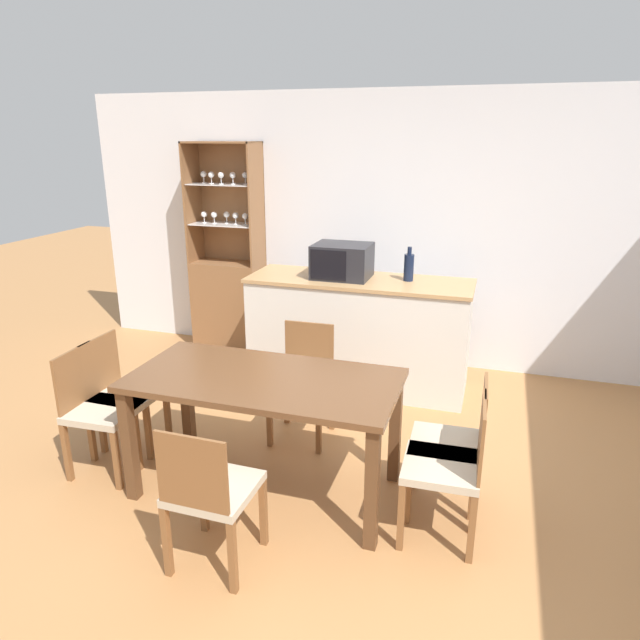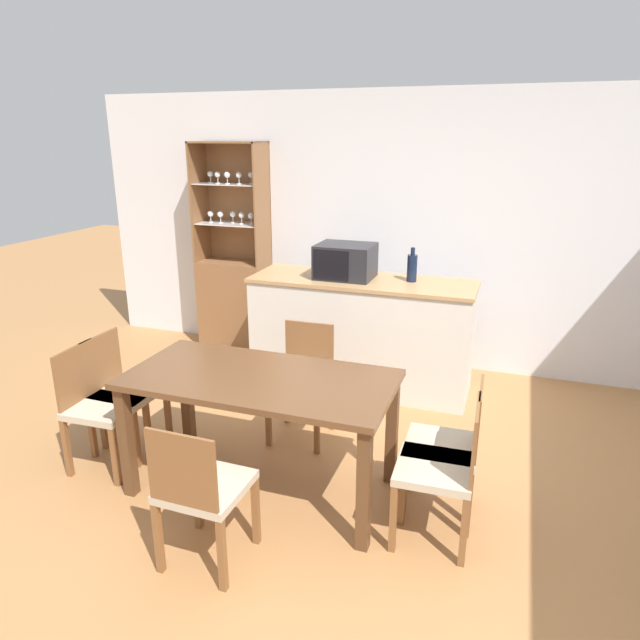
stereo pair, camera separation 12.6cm
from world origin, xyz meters
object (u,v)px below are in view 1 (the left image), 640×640
Objects in this scene: dining_chair_side_left_near at (99,410)px; dining_chair_side_right_far at (453,445)px; display_cabinet at (229,290)px; dining_table at (264,393)px; dining_chair_side_right_near at (449,467)px; microwave at (342,261)px; wine_bottle at (409,267)px; dining_chair_head_far at (303,381)px; dining_chair_head_near at (210,492)px; dining_chair_side_left_far at (122,394)px.

dining_chair_side_right_far is at bearing 93.88° from dining_chair_side_left_near.
dining_table is (1.35, -2.26, 0.04)m from display_cabinet.
dining_chair_side_right_far is (0.00, 0.24, 0.00)m from dining_chair_side_right_near.
display_cabinet is 4.35× the size of microwave.
dining_table is 1.93m from wine_bottle.
microwave is at bearing 89.81° from dining_table.
wine_bottle is at bearing 16.38° from dining_chair_side_right_far.
dining_chair_side_right_far is at bearing -40.88° from display_cabinet.
dining_chair_side_left_near is 2.28m from microwave.
dining_chair_head_far is 1.00× the size of dining_chair_side_left_near.
dining_chair_side_right_near is at bearing 178.01° from dining_chair_side_right_far.
dining_chair_side_left_near is (-1.12, -0.84, 0.00)m from dining_chair_head_far.
display_cabinet is at bearing -176.96° from dining_chair_side_left_near.
dining_chair_side_right_far is 2.91× the size of wine_bottle.
display_cabinet reaches higher than dining_chair_head_near.
dining_chair_head_far is 2.91× the size of wine_bottle.
dining_chair_side_right_near and dining_chair_head_near have the same top height.
wine_bottle reaches higher than dining_table.
dining_table is at bearing 94.17° from dining_chair_side_right_far.
wine_bottle is (-0.55, 1.91, 0.66)m from dining_chair_side_right_near.
dining_chair_head_far is at bearing 90.08° from dining_table.
dining_chair_head_far is 1.27m from dining_chair_side_right_far.
display_cabinet is 2.40m from dining_chair_side_left_near.
dining_chair_side_right_far is (1.13, 0.84, 0.00)m from dining_chair_head_near.
display_cabinet is at bearing -50.27° from dining_chair_head_far.
dining_chair_side_left_near is 1.75× the size of microwave.
dining_chair_side_left_far is 2.08m from microwave.
dining_table is 1.15m from dining_chair_side_left_far.
wine_bottle is at bearing 135.46° from dining_chair_side_left_far.
microwave is at bearing 29.04° from dining_chair_side_right_near.
dining_chair_head_far and dining_chair_side_left_near have the same top height.
dining_chair_side_left_far is 2.47m from wine_bottle.
dining_table is at bearing 84.72° from dining_chair_side_left_far.
microwave is at bearing 145.82° from dining_chair_side_left_far.
dining_chair_head_near reaches higher than dining_table.
display_cabinet is 2.49× the size of dining_chair_head_far.
dining_chair_side_right_near is at bearing -58.86° from microwave.
dining_table is at bearing -90.19° from microwave.
dining_chair_side_left_far is at bearing 173.88° from dining_table.
dining_chair_head_far is 1.75× the size of microwave.
microwave is at bearing 32.77° from dining_chair_side_right_far.
microwave is at bearing -91.69° from dining_chair_head_far.
dining_table is at bearing 88.76° from dining_chair_head_far.
dining_chair_side_right_near and dining_chair_head_far have the same top height.
dining_chair_head_far is at bearing 90.91° from dining_chair_head_near.
display_cabinet reaches higher than microwave.
dining_chair_side_left_near is 1.00× the size of dining_chair_side_left_far.
dining_chair_side_left_near reaches higher than dining_table.
display_cabinet is 2.49× the size of dining_chair_side_right_far.
dining_chair_head_far is 1.27m from dining_chair_side_left_far.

